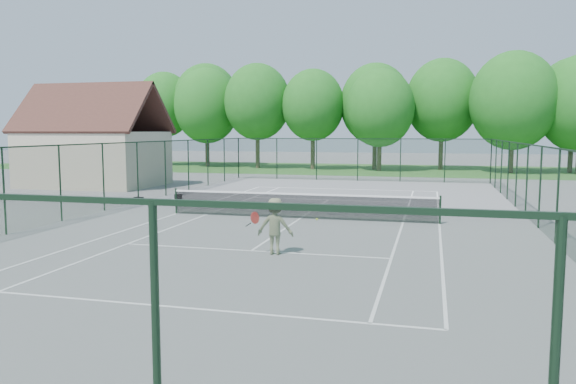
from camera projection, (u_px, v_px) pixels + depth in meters
The scene contains 10 objects.
ground at pixel (300, 218), 22.86m from camera, with size 140.00×140.00×0.00m, color slate.
grass_far at pixel (374, 169), 51.74m from camera, with size 80.00×16.00×0.01m, color #367029.
court_lines at pixel (300, 218), 22.86m from camera, with size 11.05×23.85×0.01m.
tennis_net at pixel (300, 205), 22.80m from camera, with size 11.08×0.08×1.10m.
fence_enclosure at pixel (300, 180), 22.69m from camera, with size 18.05×36.05×3.02m.
utility_building at pixel (94, 138), 36.11m from camera, with size 8.60×6.27×6.63m.
tree_line_far at pixel (375, 104), 51.09m from camera, with size 39.40×6.40×9.70m.
sports_bag_a at pixel (139, 200), 27.38m from camera, with size 0.43×0.26×0.34m, color black.
sports_bag_b at pixel (178, 197), 29.13m from camera, with size 0.37×0.23×0.29m, color black.
tennis_player at pixel (275, 226), 16.19m from camera, with size 2.03×0.95×1.63m.
Camera 1 is at (5.15, -22.02, 3.56)m, focal length 35.00 mm.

